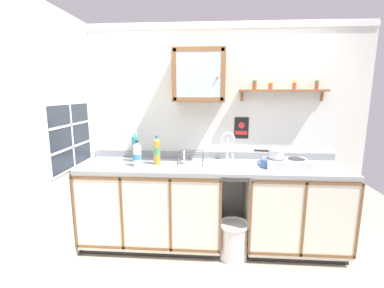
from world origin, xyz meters
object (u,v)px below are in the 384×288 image
object	(u,v)px
sink	(231,167)
dish_rack	(190,163)
bottle_juice_amber_0	(157,151)
warning_sign	(241,128)
hot_plate_stove	(286,163)
bottle_opaque_white_1	(137,155)
wall_cabinet	(199,76)
trash_bin	(233,239)
saucepan	(276,154)
bottle_detergent_teal_2	(136,148)
mug	(264,163)

from	to	relation	value
sink	dish_rack	xyz separation A→B (m)	(-0.44, -0.04, 0.05)
bottle_juice_amber_0	warning_sign	bearing A→B (deg)	18.93
sink	hot_plate_stove	size ratio (longest dim) A/B	1.25
hot_plate_stove	bottle_juice_amber_0	world-z (taller)	bottle_juice_amber_0
bottle_opaque_white_1	wall_cabinet	xyz separation A→B (m)	(0.63, 0.25, 0.81)
wall_cabinet	trash_bin	xyz separation A→B (m)	(0.38, -0.36, -1.67)
saucepan	trash_bin	distance (m)	0.99
hot_plate_stove	bottle_opaque_white_1	size ratio (longest dim) A/B	1.60
sink	wall_cabinet	xyz separation A→B (m)	(-0.35, 0.12, 0.96)
bottle_detergent_teal_2	bottle_juice_amber_0	bearing A→B (deg)	-21.87
saucepan	trash_bin	world-z (taller)	saucepan
sink	bottle_detergent_teal_2	bearing A→B (deg)	176.77
warning_sign	saucepan	bearing A→B (deg)	-41.64
dish_rack	mug	world-z (taller)	dish_rack
hot_plate_stove	wall_cabinet	distance (m)	1.29
hot_plate_stove	dish_rack	xyz separation A→B (m)	(-1.00, -0.00, -0.02)
sink	hot_plate_stove	world-z (taller)	sink
bottle_juice_amber_0	bottle_opaque_white_1	bearing A→B (deg)	-155.04
mug	trash_bin	bearing A→B (deg)	-155.54
bottle_detergent_teal_2	trash_bin	world-z (taller)	bottle_detergent_teal_2
sink	bottle_juice_amber_0	size ratio (longest dim) A/B	1.77
dish_rack	bottle_opaque_white_1	bearing A→B (deg)	-170.57
dish_rack	wall_cabinet	size ratio (longest dim) A/B	0.51
hot_plate_stove	bottle_detergent_teal_2	size ratio (longest dim) A/B	1.31
wall_cabinet	warning_sign	distance (m)	0.76
mug	sink	bearing A→B (deg)	162.71
bottle_opaque_white_1	bottle_juice_amber_0	bearing A→B (deg)	24.96
saucepan	warning_sign	bearing A→B (deg)	138.36
wall_cabinet	trash_bin	world-z (taller)	wall_cabinet
mug	trash_bin	world-z (taller)	mug
bottle_detergent_teal_2	wall_cabinet	world-z (taller)	wall_cabinet
hot_plate_stove	bottle_detergent_teal_2	world-z (taller)	bottle_detergent_teal_2
dish_rack	bottle_juice_amber_0	bearing A→B (deg)	-179.70
wall_cabinet	bottle_juice_amber_0	bearing A→B (deg)	-159.79
wall_cabinet	trash_bin	bearing A→B (deg)	-43.18
trash_bin	bottle_detergent_teal_2	bearing A→B (deg)	164.51
bottle_opaque_white_1	bottle_detergent_teal_2	distance (m)	0.21
mug	hot_plate_stove	bearing A→B (deg)	14.12
wall_cabinet	saucepan	bearing A→B (deg)	-9.80
saucepan	bottle_detergent_teal_2	size ratio (longest dim) A/B	0.92
saucepan	dish_rack	size ratio (longest dim) A/B	1.10
saucepan	warning_sign	world-z (taller)	warning_sign
bottle_opaque_white_1	dish_rack	world-z (taller)	bottle_opaque_white_1
bottle_juice_amber_0	wall_cabinet	world-z (taller)	wall_cabinet
saucepan	bottle_juice_amber_0	distance (m)	1.25
sink	warning_sign	xyz separation A→B (m)	(0.13, 0.27, 0.38)
saucepan	dish_rack	world-z (taller)	saucepan
bottle_opaque_white_1	warning_sign	distance (m)	1.20
bottle_opaque_white_1	warning_sign	bearing A→B (deg)	20.00
sink	trash_bin	bearing A→B (deg)	-82.74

